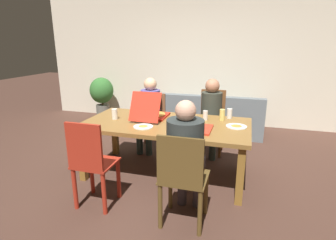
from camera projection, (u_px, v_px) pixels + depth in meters
name	position (u px, v px, depth m)	size (l,w,h in m)	color
ground_plane	(166.00, 174.00, 3.70)	(20.00, 20.00, 0.00)	#482E24
back_wall	(202.00, 59.00, 5.77)	(7.18, 0.12, 2.73)	beige
dining_table	(166.00, 128.00, 3.52)	(2.11, 1.07, 0.73)	brown
chair_0	(152.00, 118.00, 4.57)	(0.41, 0.40, 0.89)	brown
person_0	(149.00, 108.00, 4.38)	(0.31, 0.53, 1.17)	#2C403F
chair_1	(182.00, 178.00, 2.52)	(0.44, 0.41, 0.95)	brown
person_1	(186.00, 151.00, 2.59)	(0.35, 0.51, 1.23)	#3D343A
chair_2	(212.00, 119.00, 4.37)	(0.41, 0.42, 0.99)	brown
person_2	(211.00, 111.00, 4.18)	(0.32, 0.50, 1.19)	#32423F
chair_3	(92.00, 163.00, 2.83)	(0.41, 0.39, 0.97)	#A8291A
pizza_box_0	(195.00, 129.00, 3.22)	(0.38, 0.38, 0.02)	red
pizza_box_1	(152.00, 114.00, 3.71)	(0.39, 0.58, 0.38)	red
plate_0	(143.00, 126.00, 3.31)	(0.24, 0.24, 0.03)	white
plate_1	(236.00, 126.00, 3.32)	(0.25, 0.25, 0.03)	white
drinking_glass_0	(222.00, 115.00, 3.58)	(0.07, 0.07, 0.15)	#DBC261
drinking_glass_1	(205.00, 115.00, 3.61)	(0.07, 0.07, 0.12)	silver
drinking_glass_2	(230.00, 113.00, 3.68)	(0.07, 0.07, 0.13)	silver
drinking_glass_3	(115.00, 114.00, 3.64)	(0.08, 0.08, 0.14)	silver
couch	(206.00, 118.00, 5.36)	(2.15, 0.82, 0.77)	slate
potted_plant	(102.00, 94.00, 6.16)	(0.53, 0.53, 0.95)	#606057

